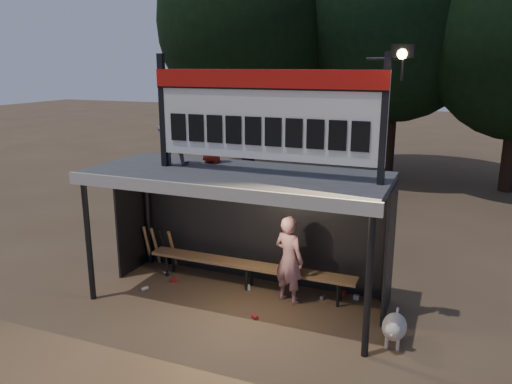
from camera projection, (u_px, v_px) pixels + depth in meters
ground at (237, 300)px, 8.82m from camera, size 80.00×80.00×0.00m
player at (289, 259)px, 8.59m from camera, size 0.66×0.54×1.56m
child_a at (172, 131)px, 8.72m from camera, size 0.69×0.62×1.18m
child_b at (212, 138)px, 8.90m from camera, size 0.45×0.29×0.91m
dugout_shelter at (242, 196)px, 8.58m from camera, size 5.10×2.08×2.32m
scoreboard_assembly at (267, 112)px, 7.78m from camera, size 4.10×0.27×1.99m
bench at (249, 266)px, 9.20m from camera, size 4.00×0.35×0.48m
tree_left at (248, 22)px, 17.88m from camera, size 6.46×6.46×9.27m
tree_mid at (397, 1)px, 17.25m from camera, size 7.22×7.22×10.36m
dog at (394, 327)px, 7.36m from camera, size 0.36×0.81×0.49m
bats at (160, 246)px, 10.20m from camera, size 0.68×0.35×0.84m
litter at (250, 291)px, 9.09m from camera, size 3.81×1.51×0.08m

